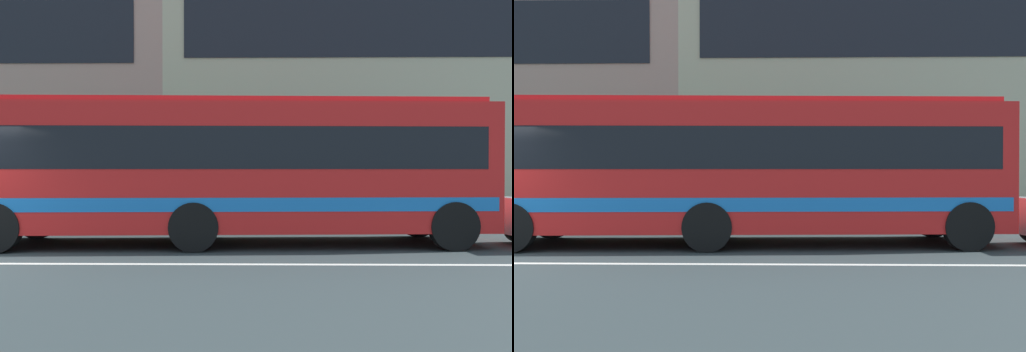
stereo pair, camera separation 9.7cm
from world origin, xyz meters
The scene contains 2 objects.
apartment_block_right centered at (12.13, 15.83, 5.91)m, with size 19.58×11.52×11.82m.
transit_bus centered at (5.23, 2.58, 1.74)m, with size 11.31×3.04×3.15m.
Camera 2 is at (6.11, -9.40, 1.66)m, focal length 38.02 mm.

